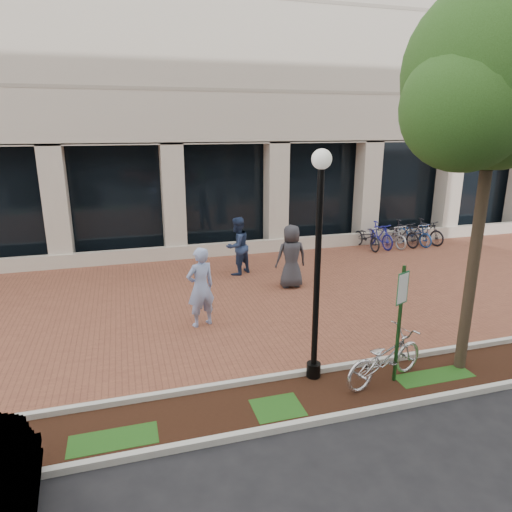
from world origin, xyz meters
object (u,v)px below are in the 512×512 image
object	(u,v)px
lamppost	(318,256)
bollard	(428,237)
pedestrian_left	(201,287)
bike_rack_cluster	(396,234)
parking_sign	(401,310)
street_tree	(499,87)
pedestrian_right	(291,256)
pedestrian_mid	(237,246)
locked_bicycle	(385,357)

from	to	relation	value
lamppost	bollard	xyz separation A→B (m)	(8.43, 7.93, -2.07)
pedestrian_left	lamppost	bearing A→B (deg)	100.94
bollard	bike_rack_cluster	bearing A→B (deg)	154.82
bollard	bike_rack_cluster	world-z (taller)	bike_rack_cluster
parking_sign	street_tree	xyz separation A→B (m)	(1.66, 0.14, 3.95)
bike_rack_cluster	pedestrian_left	bearing A→B (deg)	-158.37
lamppost	bollard	distance (m)	11.76
pedestrian_left	street_tree	bearing A→B (deg)	125.62
pedestrian_right	parking_sign	bearing A→B (deg)	91.08
lamppost	pedestrian_mid	xyz separation A→B (m)	(0.15, 6.75, -1.53)
pedestrian_right	bike_rack_cluster	distance (m)	6.82
pedestrian_left	pedestrian_right	world-z (taller)	pedestrian_left
pedestrian_mid	bike_rack_cluster	xyz separation A→B (m)	(7.16, 1.71, -0.47)
lamppost	pedestrian_right	distance (m)	5.47
street_tree	pedestrian_mid	size ratio (longest dim) A/B	3.78
pedestrian_right	bollard	distance (m)	7.60
bike_rack_cluster	street_tree	bearing A→B (deg)	-124.62
parking_sign	locked_bicycle	bearing A→B (deg)	138.50
street_tree	pedestrian_left	bearing A→B (deg)	144.01
street_tree	pedestrian_mid	world-z (taller)	street_tree
pedestrian_mid	bike_rack_cluster	distance (m)	7.37
pedestrian_left	bike_rack_cluster	world-z (taller)	pedestrian_left
parking_sign	lamppost	xyz separation A→B (m)	(-1.45, 0.60, 0.99)
locked_bicycle	pedestrian_mid	world-z (taller)	pedestrian_mid
pedestrian_left	pedestrian_mid	world-z (taller)	pedestrian_left
parking_sign	lamppost	world-z (taller)	lamppost
parking_sign	lamppost	distance (m)	1.86
pedestrian_mid	bike_rack_cluster	bearing A→B (deg)	160.30
lamppost	locked_bicycle	bearing A→B (deg)	-23.25
street_tree	bollard	xyz separation A→B (m)	(5.32, 8.40, -5.03)
lamppost	bike_rack_cluster	xyz separation A→B (m)	(7.31, 8.46, -2.00)
parking_sign	locked_bicycle	world-z (taller)	parking_sign
parking_sign	bike_rack_cluster	size ratio (longest dim) A/B	0.65
bollard	bike_rack_cluster	size ratio (longest dim) A/B	0.23
pedestrian_left	pedestrian_right	distance (m)	3.72
parking_sign	pedestrian_right	xyz separation A→B (m)	(-0.04, 5.66, -0.53)
lamppost	pedestrian_mid	bearing A→B (deg)	88.72
pedestrian_left	bollard	size ratio (longest dim) A/B	2.38
parking_sign	bollard	distance (m)	11.08
locked_bicycle	pedestrian_right	xyz separation A→B (m)	(0.17, 5.59, 0.46)
street_tree	locked_bicycle	world-z (taller)	street_tree
pedestrian_left	pedestrian_mid	bearing A→B (deg)	-134.91
parking_sign	pedestrian_mid	bearing A→B (deg)	76.32
locked_bicycle	pedestrian_right	world-z (taller)	pedestrian_right
parking_sign	pedestrian_right	world-z (taller)	parking_sign
bollard	parking_sign	bearing A→B (deg)	-129.28
parking_sign	pedestrian_mid	size ratio (longest dim) A/B	1.22
pedestrian_left	bike_rack_cluster	xyz separation A→B (m)	(9.02, 5.43, -0.51)
locked_bicycle	pedestrian_right	size ratio (longest dim) A/B	1.01
pedestrian_mid	parking_sign	bearing A→B (deg)	66.91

